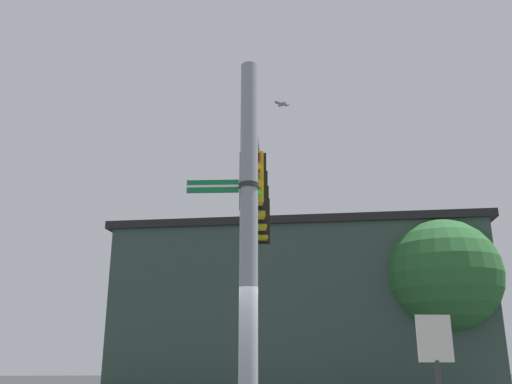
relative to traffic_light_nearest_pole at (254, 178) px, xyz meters
name	(u,v)px	position (x,y,z in m)	size (l,w,h in m)	color
signal_pole	(249,243)	(0.24, 1.54, -1.63)	(0.30, 0.30, 6.43)	gray
mast_arm	(257,162)	(-0.19, -1.27, 0.80)	(0.21, 0.21, 5.68)	gray
traffic_light_nearest_pole	(254,178)	(0.00, 0.00, 0.00)	(0.54, 0.49, 1.31)	black
traffic_light_mid_inner	(256,194)	(-0.16, -1.09, 0.00)	(0.54, 0.49, 1.31)	black
traffic_light_mid_outer	(259,207)	(-0.33, -2.18, 0.00)	(0.54, 0.49, 1.31)	black
traffic_light_arm_end	(260,219)	(-0.49, -3.27, 0.00)	(0.54, 0.49, 1.31)	black
street_name_sign	(235,186)	(0.47, 1.50, -0.67)	(1.20, 0.34, 0.22)	#147238
bird_flying	(282,104)	(-0.98, -2.50, 2.89)	(0.43, 0.32, 0.09)	gray
storefront_building	(299,310)	(-3.04, -11.90, -1.57)	(15.51, 9.52, 6.52)	#33473D
tree_by_storefront	(443,276)	(-7.64, -8.43, -0.63)	(4.10, 4.10, 6.28)	#4C3823
historical_marker	(437,360)	(-2.90, 1.15, -3.44)	(0.60, 0.08, 2.13)	#333333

